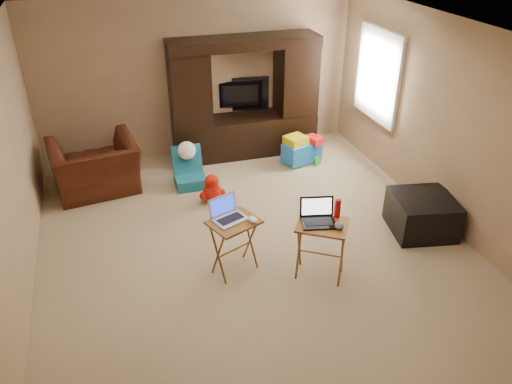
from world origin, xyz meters
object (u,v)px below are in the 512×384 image
object	(u,v)px
mouse_left	(253,220)
tray_table_left	(234,246)
television	(240,96)
recliner	(95,167)
laptop_right	(319,214)
plush_toy	(212,188)
mouse_right	(339,226)
water_bottle	(337,208)
child_rocker	(189,168)
tray_table_right	(320,250)
entertainment_center	(244,98)
laptop_left	(230,211)
ottoman	(422,214)
push_toy	(302,149)

from	to	relation	value
mouse_left	tray_table_left	bearing A→B (deg)	159.78
television	recliner	bearing A→B (deg)	27.29
tray_table_left	laptop_right	distance (m)	1.01
plush_toy	mouse_right	xyz separation A→B (m)	(0.89, -2.03, 0.50)
mouse_left	water_bottle	world-z (taller)	water_bottle
child_rocker	water_bottle	size ratio (longest dim) A/B	2.72
tray_table_right	mouse_left	bearing A→B (deg)	-170.46
television	mouse_right	xyz separation A→B (m)	(-0.00, -3.64, -0.19)
plush_toy	entertainment_center	bearing A→B (deg)	57.25
laptop_right	recliner	bearing A→B (deg)	142.73
laptop_left	mouse_left	world-z (taller)	laptop_left
recliner	laptop_left	bearing A→B (deg)	112.69
laptop_right	mouse_left	world-z (taller)	laptop_right
child_rocker	tray_table_right	bearing A→B (deg)	-66.84
plush_toy	tray_table_right	distance (m)	2.06
ottoman	mouse_left	size ratio (longest dim) A/B	5.47
recliner	child_rocker	size ratio (longest dim) A/B	2.01
mouse_right	water_bottle	world-z (taller)	water_bottle
entertainment_center	television	bearing A→B (deg)	91.64
tray_table_left	entertainment_center	bearing A→B (deg)	49.23
child_rocker	water_bottle	bearing A→B (deg)	-62.16
mouse_left	child_rocker	bearing A→B (deg)	97.53
entertainment_center	tray_table_left	distance (m)	3.15
mouse_left	mouse_right	bearing A→B (deg)	-27.67
recliner	water_bottle	xyz separation A→B (m)	(2.44, -2.65, 0.42)
push_toy	mouse_left	world-z (taller)	mouse_left
plush_toy	laptop_right	world-z (taller)	laptop_right
mouse_left	ottoman	bearing A→B (deg)	3.21
recliner	push_toy	xyz separation A→B (m)	(3.14, -0.04, -0.14)
tray_table_left	laptop_right	world-z (taller)	laptop_right
child_rocker	push_toy	distance (m)	1.87
recliner	water_bottle	distance (m)	3.63
laptop_right	mouse_right	world-z (taller)	laptop_right
mouse_right	laptop_left	bearing A→B (deg)	153.01
plush_toy	mouse_left	world-z (taller)	mouse_left
recliner	laptop_left	size ratio (longest dim) A/B	3.35
laptop_left	water_bottle	size ratio (longest dim) A/B	1.64
ottoman	laptop_left	size ratio (longest dim) A/B	2.12
recliner	television	bearing A→B (deg)	-169.01
television	ottoman	distance (m)	3.48
mouse_left	laptop_right	bearing A→B (deg)	-23.96
plush_toy	mouse_left	xyz separation A→B (m)	(0.08, -1.61, 0.48)
tray_table_right	recliner	bearing A→B (deg)	163.13
laptop_left	plush_toy	bearing A→B (deg)	63.88
tray_table_right	laptop_right	distance (m)	0.46
laptop_right	ottoman	bearing A→B (deg)	27.69
entertainment_center	push_toy	xyz separation A→B (m)	(0.76, -0.61, -0.71)
entertainment_center	ottoman	xyz separation A→B (m)	(1.45, -2.86, -0.71)
entertainment_center	mouse_left	distance (m)	3.11
television	plush_toy	xyz separation A→B (m)	(-0.89, -1.60, -0.70)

